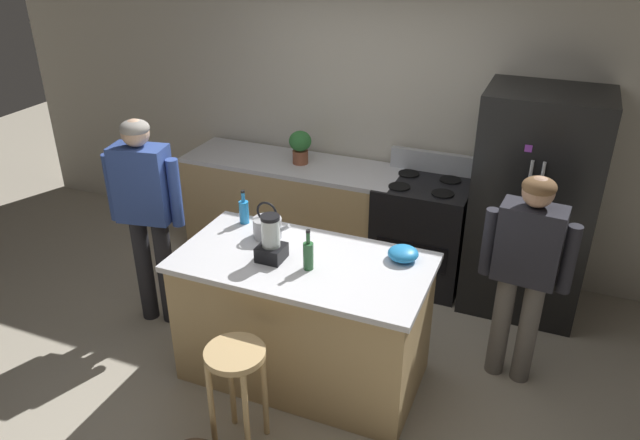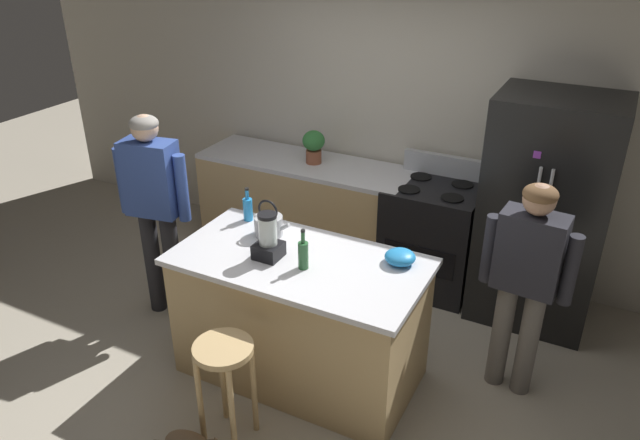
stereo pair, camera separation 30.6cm
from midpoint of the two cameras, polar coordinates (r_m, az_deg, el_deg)
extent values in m
plane|color=#B2A893|center=(4.49, 0.20, -14.09)|extent=(14.00, 14.00, 0.00)
cube|color=beige|center=(5.44, 9.75, 9.47)|extent=(8.00, 0.10, 2.70)
cube|color=tan|center=(4.21, 0.21, -9.48)|extent=(1.61, 0.82, 0.90)
cube|color=silver|center=(3.95, 0.22, -4.00)|extent=(1.67, 0.88, 0.04)
cube|color=tan|center=(5.71, 0.14, 0.99)|extent=(2.00, 0.64, 0.90)
cube|color=silver|center=(5.52, 0.15, 5.37)|extent=(2.00, 0.64, 0.04)
cube|color=black|center=(4.96, 22.05, 0.59)|extent=(0.90, 0.70, 1.82)
cylinder|color=#B7BABF|center=(4.59, 21.17, -0.11)|extent=(0.02, 0.02, 0.82)
cylinder|color=#B7BABF|center=(4.59, 22.15, -0.32)|extent=(0.02, 0.02, 0.82)
cube|color=yellow|center=(4.76, 23.10, -4.33)|extent=(0.05, 0.01, 0.05)
cube|color=purple|center=(4.42, 21.70, 5.71)|extent=(0.05, 0.01, 0.05)
cube|color=orange|center=(4.54, 21.58, 1.63)|extent=(0.05, 0.01, 0.05)
cube|color=black|center=(5.29, 12.09, -1.68)|extent=(0.76, 0.64, 0.94)
cube|color=black|center=(5.03, 10.99, -3.73)|extent=(0.60, 0.01, 0.24)
cube|color=#B7BABF|center=(5.31, 13.55, 4.98)|extent=(0.76, 0.06, 0.18)
cylinder|color=black|center=(4.99, 10.15, 2.82)|extent=(0.18, 0.18, 0.01)
cylinder|color=black|center=(4.91, 14.13, 1.99)|extent=(0.18, 0.18, 0.01)
cylinder|color=black|center=(5.26, 11.17, 4.00)|extent=(0.18, 0.18, 0.01)
cylinder|color=black|center=(5.18, 14.96, 3.23)|extent=(0.18, 0.18, 0.01)
cylinder|color=#26262B|center=(5.01, -13.82, -3.85)|extent=(0.15, 0.15, 0.90)
cylinder|color=#26262B|center=(4.93, -11.99, -4.19)|extent=(0.15, 0.15, 0.90)
cube|color=#334C99|center=(4.64, -13.84, 3.83)|extent=(0.43, 0.29, 0.58)
cylinder|color=#334C99|center=(4.79, -16.38, 3.57)|extent=(0.10, 0.10, 0.52)
cylinder|color=#334C99|center=(4.55, -11.03, 2.93)|extent=(0.10, 0.10, 0.52)
sphere|color=#D8AD8C|center=(4.51, -14.38, 8.38)|extent=(0.23, 0.23, 0.20)
ellipsoid|color=gray|center=(4.50, -14.43, 8.80)|extent=(0.24, 0.24, 0.12)
cylinder|color=#66605B|center=(4.37, 20.98, -10.78)|extent=(0.14, 0.14, 0.81)
cylinder|color=#66605B|center=(4.39, 18.69, -10.16)|extent=(0.14, 0.14, 0.81)
cube|color=#26262D|center=(4.03, 21.29, -2.90)|extent=(0.42, 0.25, 0.52)
cylinder|color=#26262D|center=(4.03, 24.60, -4.39)|extent=(0.10, 0.10, 0.47)
cylinder|color=#26262D|center=(4.09, 17.80, -2.64)|extent=(0.10, 0.10, 0.47)
sphere|color=tan|center=(3.88, 22.17, 1.76)|extent=(0.22, 0.22, 0.20)
ellipsoid|color=brown|center=(3.86, 22.26, 2.23)|extent=(0.23, 0.23, 0.12)
cylinder|color=tan|center=(3.61, -6.71, -12.04)|extent=(0.36, 0.36, 0.04)
cylinder|color=tan|center=(3.83, -8.94, -16.57)|extent=(0.04, 0.04, 0.67)
cylinder|color=tan|center=(3.73, -5.86, -17.82)|extent=(0.04, 0.04, 0.67)
cylinder|color=tan|center=(3.97, -6.93, -14.57)|extent=(0.04, 0.04, 0.67)
cylinder|color=tan|center=(3.87, -3.93, -15.70)|extent=(0.04, 0.04, 0.67)
cone|color=brown|center=(3.75, -7.45, -19.90)|extent=(0.04, 0.04, 0.03)
cylinder|color=brown|center=(5.45, 1.01, 5.99)|extent=(0.14, 0.14, 0.12)
ellipsoid|color=#337A38|center=(5.40, 1.03, 7.48)|extent=(0.20, 0.20, 0.18)
cube|color=black|center=(3.94, -2.67, -2.93)|extent=(0.17, 0.17, 0.10)
cylinder|color=silver|center=(3.87, -2.72, -1.05)|extent=(0.12, 0.12, 0.19)
cylinder|color=black|center=(3.82, -2.75, 0.37)|extent=(0.12, 0.12, 0.02)
cylinder|color=#2D6638|center=(3.80, 0.71, -3.42)|extent=(0.07, 0.07, 0.18)
cylinder|color=#2D6638|center=(3.74, 0.72, -1.70)|extent=(0.03, 0.03, 0.08)
cylinder|color=black|center=(3.71, 0.73, -1.07)|extent=(0.03, 0.03, 0.02)
cylinder|color=#268CD8|center=(4.41, -4.86, 0.95)|extent=(0.07, 0.07, 0.17)
cylinder|color=#268CD8|center=(4.36, -4.92, 2.37)|extent=(0.03, 0.03, 0.07)
cylinder|color=black|center=(4.34, -4.94, 2.90)|extent=(0.03, 0.03, 0.02)
ellipsoid|color=#268CD8|center=(3.93, 9.79, -3.51)|extent=(0.20, 0.20, 0.09)
cylinder|color=#B7BABF|center=(4.21, -2.82, -0.58)|extent=(0.20, 0.20, 0.14)
sphere|color=black|center=(4.17, -2.84, 0.46)|extent=(0.03, 0.03, 0.03)
cylinder|color=#B7BABF|center=(4.14, -1.26, -0.70)|extent=(0.09, 0.03, 0.08)
torus|color=black|center=(4.15, -2.85, 0.89)|extent=(0.16, 0.02, 0.16)
camera|label=1|loc=(0.15, -87.87, 1.09)|focal=33.91mm
camera|label=2|loc=(0.15, 92.13, -1.09)|focal=33.91mm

